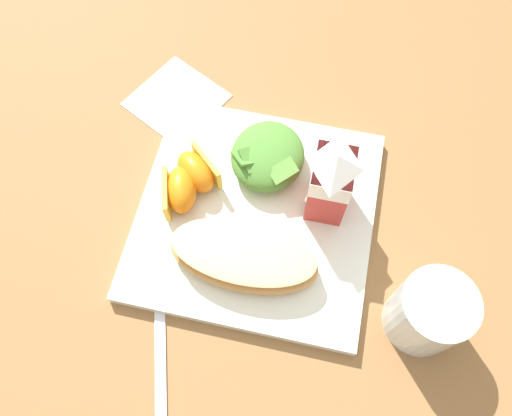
{
  "coord_description": "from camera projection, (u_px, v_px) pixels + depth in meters",
  "views": [
    {
      "loc": [
        0.24,
        0.05,
        0.56
      ],
      "look_at": [
        0.0,
        0.0,
        0.03
      ],
      "focal_mm": 34.76,
      "sensor_mm": 36.0,
      "label": 1
    }
  ],
  "objects": [
    {
      "name": "white_plate",
      "position": [
        256.0,
        214.0,
        0.6
      ],
      "size": [
        0.28,
        0.28,
        0.02
      ],
      "primitive_type": "cube",
      "color": "white",
      "rests_on": "ground"
    },
    {
      "name": "orange_wedge_middle",
      "position": [
        179.0,
        193.0,
        0.58
      ],
      "size": [
        0.07,
        0.05,
        0.04
      ],
      "color": "orange",
      "rests_on": "white_plate"
    },
    {
      "name": "milk_carton",
      "position": [
        331.0,
        179.0,
        0.55
      ],
      "size": [
        0.06,
        0.04,
        0.11
      ],
      "color": "#B7332D",
      "rests_on": "white_plate"
    },
    {
      "name": "orange_wedge_front",
      "position": [
        197.0,
        171.0,
        0.6
      ],
      "size": [
        0.07,
        0.07,
        0.04
      ],
      "color": "orange",
      "rests_on": "white_plate"
    },
    {
      "name": "cheesy_pizza_bread",
      "position": [
        242.0,
        256.0,
        0.55
      ],
      "size": [
        0.08,
        0.17,
        0.04
      ],
      "color": "tan",
      "rests_on": "white_plate"
    },
    {
      "name": "paper_napkin",
      "position": [
        176.0,
        100.0,
        0.68
      ],
      "size": [
        0.15,
        0.15,
        0.0
      ],
      "primitive_type": "cube",
      "rotation": [
        0.0,
        0.0,
        -0.47
      ],
      "color": "white",
      "rests_on": "ground"
    },
    {
      "name": "metal_fork",
      "position": [
        161.0,
        384.0,
        0.53
      ],
      "size": [
        0.18,
        0.07,
        0.01
      ],
      "color": "silver",
      "rests_on": "ground"
    },
    {
      "name": "ground",
      "position": [
        256.0,
        217.0,
        0.61
      ],
      "size": [
        3.0,
        3.0,
        0.0
      ],
      "primitive_type": "plane",
      "color": "olive"
    },
    {
      "name": "green_salad_pile",
      "position": [
        268.0,
        156.0,
        0.6
      ],
      "size": [
        0.1,
        0.09,
        0.04
      ],
      "color": "#4C8433",
      "rests_on": "white_plate"
    },
    {
      "name": "drinking_clear_cup",
      "position": [
        429.0,
        313.0,
        0.52
      ],
      "size": [
        0.08,
        0.08,
        0.09
      ],
      "primitive_type": "cylinder",
      "color": "silver",
      "rests_on": "ground"
    }
  ]
}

